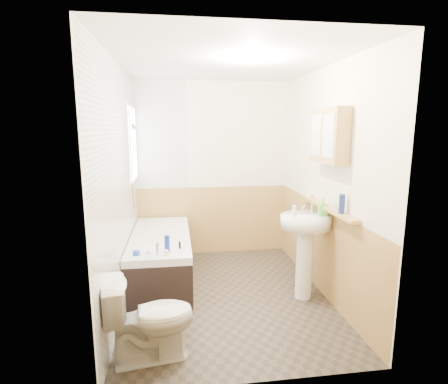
{
  "coord_description": "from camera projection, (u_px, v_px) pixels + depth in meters",
  "views": [
    {
      "loc": [
        -0.53,
        -3.62,
        1.85
      ],
      "look_at": [
        0.0,
        0.15,
        1.15
      ],
      "focal_mm": 28.0,
      "sensor_mm": 36.0,
      "label": 1
    }
  ],
  "objects": [
    {
      "name": "floor",
      "position": [
        226.0,
        295.0,
        3.94
      ],
      "size": [
        2.8,
        2.8,
        0.0
      ],
      "primitive_type": "plane",
      "color": "#2E2720",
      "rests_on": "ground"
    },
    {
      "name": "ceiling",
      "position": [
        226.0,
        62.0,
        3.48
      ],
      "size": [
        2.8,
        2.8,
        0.0
      ],
      "primitive_type": "plane",
      "rotation": [
        3.14,
        0.0,
        0.0
      ],
      "color": "white",
      "rests_on": "ground"
    },
    {
      "name": "wall_back",
      "position": [
        212.0,
        170.0,
        5.08
      ],
      "size": [
        2.2,
        0.02,
        2.5
      ],
      "primitive_type": "cube",
      "color": "#F5EACA",
      "rests_on": "ground"
    },
    {
      "name": "wall_front",
      "position": [
        256.0,
        219.0,
        2.34
      ],
      "size": [
        2.2,
        0.02,
        2.5
      ],
      "primitive_type": "cube",
      "color": "#F5EACA",
      "rests_on": "ground"
    },
    {
      "name": "wall_left",
      "position": [
        118.0,
        188.0,
        3.56
      ],
      "size": [
        0.02,
        2.8,
        2.5
      ],
      "primitive_type": "cube",
      "color": "#F5EACA",
      "rests_on": "ground"
    },
    {
      "name": "wall_right",
      "position": [
        325.0,
        183.0,
        3.86
      ],
      "size": [
        0.02,
        2.8,
        2.5
      ],
      "primitive_type": "cube",
      "color": "#F5EACA",
      "rests_on": "ground"
    },
    {
      "name": "wainscot_right",
      "position": [
        320.0,
        248.0,
        3.99
      ],
      "size": [
        0.01,
        2.8,
        1.0
      ],
      "primitive_type": "cube",
      "color": "tan",
      "rests_on": "wall_right"
    },
    {
      "name": "wainscot_front",
      "position": [
        254.0,
        320.0,
        2.49
      ],
      "size": [
        2.2,
        0.01,
        1.0
      ],
      "primitive_type": "cube",
      "color": "tan",
      "rests_on": "wall_front"
    },
    {
      "name": "wainscot_back",
      "position": [
        213.0,
        220.0,
        5.2
      ],
      "size": [
        2.2,
        0.01,
        1.0
      ],
      "primitive_type": "cube",
      "color": "tan",
      "rests_on": "wall_back"
    },
    {
      "name": "tile_cladding_left",
      "position": [
        121.0,
        188.0,
        3.56
      ],
      "size": [
        0.01,
        2.8,
        2.5
      ],
      "primitive_type": "cube",
      "color": "white",
      "rests_on": "wall_left"
    },
    {
      "name": "tile_return_back",
      "position": [
        160.0,
        135.0,
        4.87
      ],
      "size": [
        0.75,
        0.01,
        1.5
      ],
      "primitive_type": "cube",
      "color": "white",
      "rests_on": "wall_back"
    },
    {
      "name": "window",
      "position": [
        132.0,
        144.0,
        4.42
      ],
      "size": [
        0.03,
        0.79,
        0.99
      ],
      "color": "white",
      "rests_on": "wall_left"
    },
    {
      "name": "bathtub",
      "position": [
        161.0,
        256.0,
        4.29
      ],
      "size": [
        0.7,
        1.66,
        0.71
      ],
      "color": "black",
      "rests_on": "floor"
    },
    {
      "name": "shower_riser",
      "position": [
        131.0,
        152.0,
        4.11
      ],
      "size": [
        0.1,
        0.08,
        1.19
      ],
      "color": "silver",
      "rests_on": "wall_left"
    },
    {
      "name": "toilet",
      "position": [
        150.0,
        318.0,
        2.8
      ],
      "size": [
        0.76,
        0.5,
        0.7
      ],
      "primitive_type": "imported",
      "rotation": [
        0.0,
        0.0,
        1.72
      ],
      "color": "white",
      "rests_on": "floor"
    },
    {
      "name": "sink",
      "position": [
        305.0,
        239.0,
        3.76
      ],
      "size": [
        0.55,
        0.44,
        1.06
      ],
      "rotation": [
        0.0,
        0.0,
        -0.0
      ],
      "color": "white",
      "rests_on": "floor"
    },
    {
      "name": "pine_shelf",
      "position": [
        325.0,
        207.0,
        3.7
      ],
      "size": [
        0.1,
        1.29,
        0.03
      ],
      "primitive_type": "cube",
      "color": "tan",
      "rests_on": "wall_right"
    },
    {
      "name": "medicine_cabinet",
      "position": [
        329.0,
        136.0,
        3.51
      ],
      "size": [
        0.15,
        0.61,
        0.55
      ],
      "color": "tan",
      "rests_on": "wall_right"
    },
    {
      "name": "foam_can",
      "position": [
        342.0,
        204.0,
        3.33
      ],
      "size": [
        0.07,
        0.07,
        0.19
      ],
      "primitive_type": "cylinder",
      "rotation": [
        0.0,
        0.0,
        -0.22
      ],
      "color": "navy",
      "rests_on": "pine_shelf"
    },
    {
      "name": "green_bottle",
      "position": [
        336.0,
        201.0,
        3.46
      ],
      "size": [
        0.05,
        0.05,
        0.19
      ],
      "primitive_type": "cone",
      "rotation": [
        0.0,
        0.0,
        0.39
      ],
      "color": "silver",
      "rests_on": "pine_shelf"
    },
    {
      "name": "black_jar",
      "position": [
        309.0,
        195.0,
        4.16
      ],
      "size": [
        0.08,
        0.08,
        0.04
      ],
      "primitive_type": "cylinder",
      "rotation": [
        0.0,
        0.0,
        -0.28
      ],
      "color": "silver",
      "rests_on": "pine_shelf"
    },
    {
      "name": "soap_bottle",
      "position": [
        322.0,
        212.0,
        3.67
      ],
      "size": [
        0.11,
        0.19,
        0.08
      ],
      "primitive_type": "imported",
      "rotation": [
        0.0,
        0.0,
        -0.17
      ],
      "color": "#59C647",
      "rests_on": "sink"
    },
    {
      "name": "clear_bottle",
      "position": [
        294.0,
        211.0,
        3.63
      ],
      "size": [
        0.05,
        0.05,
        0.11
      ],
      "primitive_type": "cylinder",
      "rotation": [
        0.0,
        0.0,
        0.38
      ],
      "color": "silver",
      "rests_on": "sink"
    },
    {
      "name": "blue_gel",
      "position": [
        167.0,
        244.0,
        3.62
      ],
      "size": [
        0.06,
        0.04,
        0.18
      ],
      "primitive_type": "cube",
      "rotation": [
        0.0,
        0.0,
        -0.18
      ],
      "color": "#19339E",
      "rests_on": "bathtub"
    },
    {
      "name": "cream_jar",
      "position": [
        136.0,
        253.0,
        3.55
      ],
      "size": [
        0.09,
        0.09,
        0.05
      ],
      "primitive_type": "cylinder",
      "rotation": [
        0.0,
        0.0,
        -0.31
      ],
      "color": "#19339E",
      "rests_on": "bathtub"
    },
    {
      "name": "orange_bottle",
      "position": [
        180.0,
        245.0,
        3.74
      ],
      "size": [
        0.03,
        0.03,
        0.08
      ],
      "primitive_type": "cylinder",
      "rotation": [
        0.0,
        0.0,
        -0.41
      ],
      "color": "black",
      "rests_on": "bathtub"
    }
  ]
}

